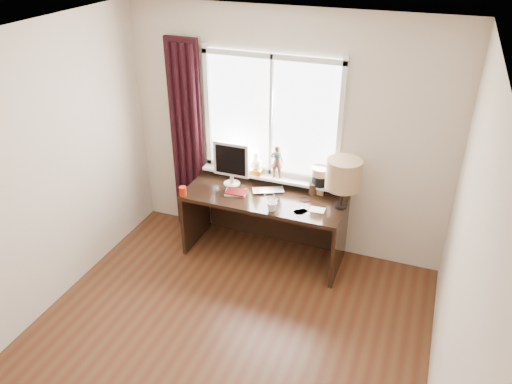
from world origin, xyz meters
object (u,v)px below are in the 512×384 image
at_px(laptop, 268,191).
at_px(monitor, 231,161).
at_px(table_lamp, 344,175).
at_px(red_cup, 183,191).
at_px(desk, 267,211).
at_px(mug, 272,206).

distance_m(laptop, monitor, 0.51).
bearing_deg(monitor, laptop, -1.99).
bearing_deg(table_lamp, red_cup, -167.41).
relative_size(laptop, monitor, 0.68).
height_order(laptop, table_lamp, table_lamp).
bearing_deg(desk, red_cup, -153.62).
bearing_deg(red_cup, mug, 2.34).
relative_size(red_cup, desk, 0.06).
distance_m(mug, monitor, 0.73).
height_order(laptop, desk, laptop).
height_order(laptop, mug, mug).
xyz_separation_m(desk, table_lamp, (0.80, -0.04, 0.61)).
distance_m(red_cup, monitor, 0.60).
height_order(red_cup, monitor, monitor).
height_order(mug, desk, mug).
distance_m(mug, desk, 0.49).
distance_m(laptop, desk, 0.26).
distance_m(red_cup, desk, 0.94).
bearing_deg(monitor, red_cup, -132.81).
bearing_deg(desk, laptop, -1.75).
height_order(red_cup, table_lamp, table_lamp).
xyz_separation_m(laptop, monitor, (-0.43, 0.01, 0.26)).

